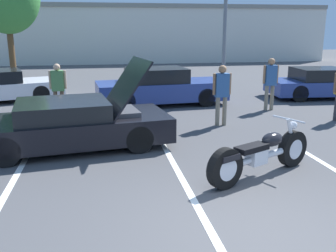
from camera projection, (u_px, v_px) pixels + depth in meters
name	position (u px, v px, depth m)	size (l,w,h in m)	color
ground_plane	(264.00, 240.00, 4.78)	(80.00, 80.00, 0.00)	#474749
parking_stripe_foreground	(5.00, 196.00, 6.06)	(0.12, 5.62, 0.01)	white
parking_stripe_middle	(184.00, 183.00, 6.56)	(0.12, 5.62, 0.01)	white
far_building	(125.00, 32.00, 29.42)	(32.00, 4.20, 4.40)	beige
motorcycle	(261.00, 155.00, 6.76)	(2.35, 1.26, 0.99)	black
show_car_hood_open	(73.00, 124.00, 8.40)	(4.55, 2.47, 1.96)	black
parked_car_right_row	(322.00, 84.00, 14.52)	(4.22, 2.12, 1.15)	navy
parked_car_mid_row	(160.00, 87.00, 13.20)	(4.63, 2.16, 1.29)	navy
spectator_by_show_car	(222.00, 90.00, 10.19)	(0.52, 0.22, 1.67)	gray
spectator_midground	(270.00, 80.00, 12.14)	(0.52, 0.22, 1.70)	gray
spectator_far_lot	(58.00, 85.00, 11.37)	(0.52, 0.21, 1.60)	brown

